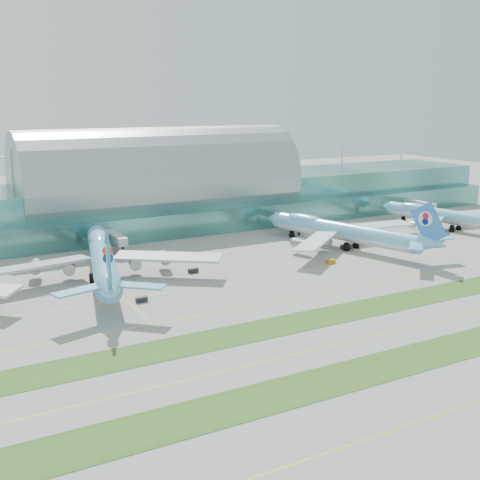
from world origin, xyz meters
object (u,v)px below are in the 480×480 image
airliner_b (102,257)px  terminal (160,194)px  airliner_d (447,216)px  airliner_c (342,230)px

airliner_b → terminal: bearing=68.9°
terminal → airliner_d: (106.34, -64.57, -8.19)m
terminal → airliner_c: bearing=-56.2°
terminal → airliner_b: bearing=-123.9°
airliner_b → airliner_c: 90.80m
airliner_b → airliner_c: size_ratio=1.08×
terminal → airliner_d: 124.67m
airliner_c → airliner_d: airliner_c is taller
airliner_d → terminal: bearing=136.2°
terminal → airliner_c: size_ratio=4.40×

